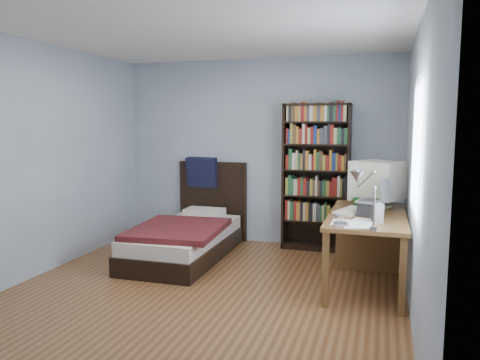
{
  "coord_description": "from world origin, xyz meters",
  "views": [
    {
      "loc": [
        1.64,
        -4.07,
        1.65
      ],
      "look_at": [
        0.09,
        0.96,
        1.0
      ],
      "focal_mm": 35.0,
      "sensor_mm": 36.0,
      "label": 1
    }
  ],
  "objects": [
    {
      "name": "desk",
      "position": [
        1.5,
        1.19,
        0.42
      ],
      "size": [
        0.75,
        1.58,
        0.73
      ],
      "color": "brown",
      "rests_on": "floor"
    },
    {
      "name": "phone_grey",
      "position": [
        1.27,
        0.23,
        0.74
      ],
      "size": [
        0.06,
        0.09,
        0.02
      ],
      "primitive_type": "cube",
      "rotation": [
        0.0,
        0.0,
        -0.21
      ],
      "color": "gray",
      "rests_on": "desk"
    },
    {
      "name": "mouse",
      "position": [
        1.5,
        1.04,
        0.75
      ],
      "size": [
        0.06,
        0.1,
        0.03
      ],
      "primitive_type": "ellipsoid",
      "color": "silver",
      "rests_on": "desk"
    },
    {
      "name": "crt_monitor",
      "position": [
        1.59,
        1.18,
        1.02
      ],
      "size": [
        0.62,
        0.56,
        0.51
      ],
      "color": "beige",
      "rests_on": "desk"
    },
    {
      "name": "room",
      "position": [
        0.03,
        -0.0,
        1.25
      ],
      "size": [
        4.2,
        4.24,
        2.5
      ],
      "color": "brown",
      "rests_on": "ground"
    },
    {
      "name": "phone_silver",
      "position": [
        1.24,
        0.48,
        0.74
      ],
      "size": [
        0.1,
        0.12,
        0.02
      ],
      "primitive_type": "cube",
      "rotation": [
        0.0,
        0.0,
        0.53
      ],
      "color": "silver",
      "rests_on": "desk"
    },
    {
      "name": "speaker",
      "position": [
        1.61,
        0.33,
        0.82
      ],
      "size": [
        0.11,
        0.11,
        0.18
      ],
      "primitive_type": "cube",
      "rotation": [
        0.0,
        0.0,
        0.25
      ],
      "color": "gray",
      "rests_on": "desk"
    },
    {
      "name": "external_drive",
      "position": [
        1.29,
        0.11,
        0.74
      ],
      "size": [
        0.14,
        0.14,
        0.02
      ],
      "primitive_type": "cube",
      "rotation": [
        0.0,
        0.0,
        0.26
      ],
      "color": "gray",
      "rests_on": "desk"
    },
    {
      "name": "bed",
      "position": [
        -0.65,
        1.14,
        0.26
      ],
      "size": [
        1.08,
        2.01,
        1.16
      ],
      "color": "black",
      "rests_on": "floor"
    },
    {
      "name": "laptop",
      "position": [
        1.55,
        0.66,
        0.84
      ],
      "size": [
        0.37,
        0.35,
        0.37
      ],
      "color": "#2D2D30",
      "rests_on": "desk"
    },
    {
      "name": "soda_can",
      "position": [
        1.38,
        1.02,
        0.79
      ],
      "size": [
        0.07,
        0.07,
        0.12
      ],
      "primitive_type": "cylinder",
      "color": "black",
      "rests_on": "desk"
    },
    {
      "name": "keyboard",
      "position": [
        1.34,
        0.75,
        0.75
      ],
      "size": [
        0.33,
        0.51,
        0.05
      ],
      "primitive_type": "cube",
      "rotation": [
        0.0,
        0.07,
        -0.35
      ],
      "color": "beige",
      "rests_on": "desk"
    },
    {
      "name": "bookshelf",
      "position": [
        0.81,
        1.94,
        0.95
      ],
      "size": [
        0.85,
        0.3,
        1.89
      ],
      "color": "black",
      "rests_on": "floor"
    },
    {
      "name": "desk_lamp",
      "position": [
        1.47,
        -0.34,
        1.18
      ],
      "size": [
        0.21,
        0.47,
        0.55
      ],
      "color": "#99999E",
      "rests_on": "desk"
    }
  ]
}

